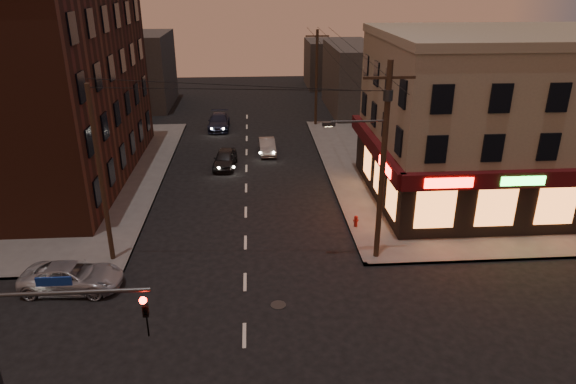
{
  "coord_description": "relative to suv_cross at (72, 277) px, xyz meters",
  "views": [
    {
      "loc": [
        0.57,
        -17.18,
        13.49
      ],
      "look_at": [
        2.32,
        7.43,
        3.2
      ],
      "focal_mm": 32.0,
      "sensor_mm": 36.0,
      "label": 1
    }
  ],
  "objects": [
    {
      "name": "pizza_building",
      "position": [
        23.94,
        9.43,
        4.71
      ],
      "size": [
        15.85,
        12.85,
        10.5
      ],
      "color": "gray",
      "rests_on": "sidewalk_ne"
    },
    {
      "name": "traffic_signal",
      "position": [
        2.44,
        -9.6,
        3.52
      ],
      "size": [
        4.49,
        0.32,
        6.47
      ],
      "color": "#333538",
      "rests_on": "ground"
    },
    {
      "name": "ground",
      "position": [
        8.01,
        -4.0,
        -0.64
      ],
      "size": [
        120.0,
        120.0,
        0.0
      ],
      "primitive_type": "plane",
      "color": "black",
      "rests_on": "ground"
    },
    {
      "name": "utility_pole_main",
      "position": [
        14.69,
        1.8,
        5.12
      ],
      "size": [
        4.2,
        0.44,
        10.0
      ],
      "color": "#382619",
      "rests_on": "sidewalk_ne"
    },
    {
      "name": "sedan_mid",
      "position": [
        9.73,
        19.61,
        -0.03
      ],
      "size": [
        1.44,
        3.74,
        1.22
      ],
      "primitive_type": "imported",
      "rotation": [
        0.0,
        0.0,
        0.04
      ],
      "color": "slate",
      "rests_on": "ground"
    },
    {
      "name": "brick_apartment",
      "position": [
        -6.49,
        15.0,
        6.01
      ],
      "size": [
        12.0,
        20.0,
        13.0
      ],
      "primitive_type": "cube",
      "color": "#422015",
      "rests_on": "sidewalk_nw"
    },
    {
      "name": "bg_building_nw",
      "position": [
        -4.99,
        38.0,
        3.36
      ],
      "size": [
        9.0,
        10.0,
        8.0
      ],
      "primitive_type": "cube",
      "color": "#3F3D3A",
      "rests_on": "ground"
    },
    {
      "name": "fire_hydrant",
      "position": [
        14.41,
        5.26,
        -0.12
      ],
      "size": [
        0.31,
        0.31,
        0.68
      ],
      "rotation": [
        0.0,
        0.0,
        0.2
      ],
      "color": "maroon",
      "rests_on": "sidewalk_ne"
    },
    {
      "name": "sidewalk_ne",
      "position": [
        26.01,
        15.0,
        -0.56
      ],
      "size": [
        24.0,
        28.0,
        0.15
      ],
      "primitive_type": "cube",
      "color": "#514F4C",
      "rests_on": "ground"
    },
    {
      "name": "bg_building_ne_b",
      "position": [
        20.01,
        48.0,
        2.36
      ],
      "size": [
        8.0,
        8.0,
        6.0
      ],
      "primitive_type": "cube",
      "color": "#3F3D3A",
      "rests_on": "ground"
    },
    {
      "name": "bg_building_ne_a",
      "position": [
        22.01,
        34.0,
        2.86
      ],
      "size": [
        10.0,
        12.0,
        7.0
      ],
      "primitive_type": "cube",
      "color": "#3F3D3A",
      "rests_on": "ground"
    },
    {
      "name": "utility_pole_west",
      "position": [
        1.21,
        2.5,
        4.01
      ],
      "size": [
        0.24,
        0.24,
        9.0
      ],
      "primitive_type": "cylinder",
      "color": "#382619",
      "rests_on": "sidewalk_nw"
    },
    {
      "name": "utility_pole_far",
      "position": [
        14.81,
        28.0,
        4.01
      ],
      "size": [
        0.26,
        0.26,
        9.0
      ],
      "primitive_type": "cylinder",
      "color": "#382619",
      "rests_on": "sidewalk_ne"
    },
    {
      "name": "suv_cross",
      "position": [
        0.0,
        0.0,
        0.0
      ],
      "size": [
        4.75,
        2.46,
        1.28
      ],
      "primitive_type": "imported",
      "rotation": [
        0.0,
        0.0,
        1.5
      ],
      "color": "gray",
      "rests_on": "ground"
    },
    {
      "name": "sedan_far",
      "position": [
        5.33,
        27.57,
        0.06
      ],
      "size": [
        1.97,
        4.84,
        1.4
      ],
      "primitive_type": "imported",
      "rotation": [
        0.0,
        0.0,
        0.0
      ],
      "color": "#1A2035",
      "rests_on": "ground"
    },
    {
      "name": "sedan_near",
      "position": [
        6.39,
        16.46,
        0.04
      ],
      "size": [
        1.95,
        4.1,
        1.35
      ],
      "primitive_type": "imported",
      "rotation": [
        0.0,
        0.0,
        -0.09
      ],
      "color": "black",
      "rests_on": "ground"
    }
  ]
}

